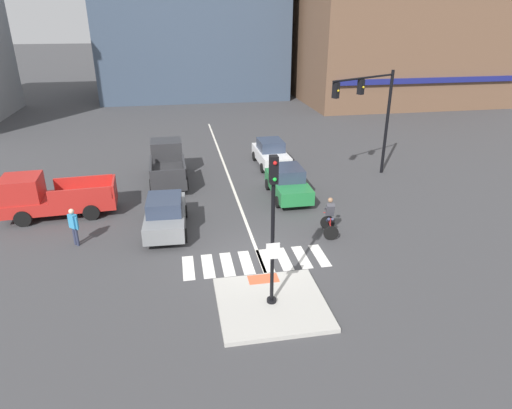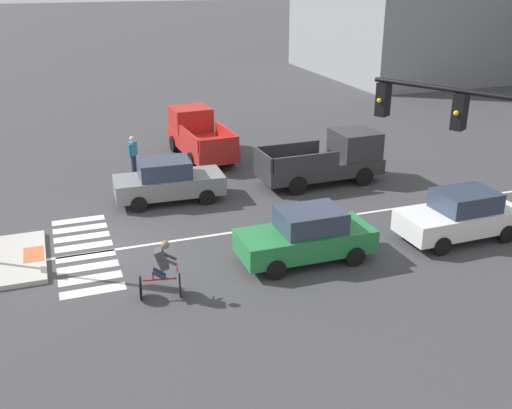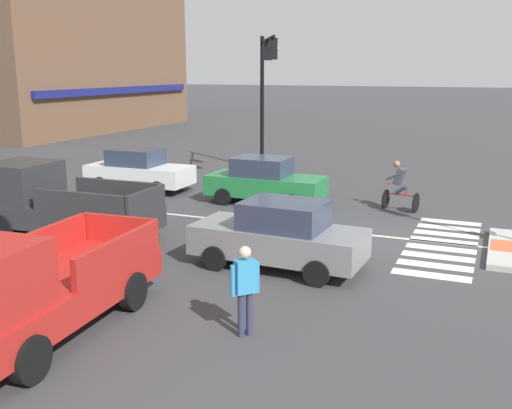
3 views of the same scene
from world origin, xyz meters
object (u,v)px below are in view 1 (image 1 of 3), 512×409
Objects in this scene: car_grey_westbound_near at (165,214)px; cyclist at (330,216)px; pedestrian_at_curb_left at (74,224)px; car_white_eastbound_far at (271,153)px; car_green_eastbound_mid at (288,182)px; traffic_light_mast at (372,106)px; pickup_truck_red_cross_left at (50,197)px; signal_pole at (273,219)px; pickup_truck_charcoal_westbound_far at (167,164)px.

car_grey_westbound_near is 2.48× the size of cyclist.
cyclist reaches higher than pedestrian_at_curb_left.
car_green_eastbound_mid is at bearing -92.67° from car_white_eastbound_far.
traffic_light_mast is 3.64× the size of cyclist.
signal_pole is at bearing -45.30° from pickup_truck_red_cross_left.
pickup_truck_red_cross_left is at bearing 116.84° from pedestrian_at_curb_left.
car_grey_westbound_near is 7.28m from cyclist.
car_white_eastbound_far is 10.62m from car_grey_westbound_near.
car_white_eastbound_far is (3.15, 14.68, -2.39)m from signal_pole.
signal_pole is at bearing -102.10° from car_white_eastbound_far.
traffic_light_mast is 1.49× the size of car_green_eastbound_mid.
signal_pole is at bearing -125.73° from traffic_light_mast.
car_grey_westbound_near is at bearing 118.51° from signal_pole.
pickup_truck_charcoal_westbound_far is 3.08× the size of pedestrian_at_curb_left.
car_white_eastbound_far is 1.01× the size of car_green_eastbound_mid.
cyclist reaches higher than car_green_eastbound_mid.
pickup_truck_charcoal_westbound_far is 3.06× the size of cyclist.
car_grey_westbound_near is 0.81× the size of pickup_truck_charcoal_westbound_far.
cyclist is at bearing -80.90° from car_green_eastbound_mid.
car_green_eastbound_mid is 7.35m from pickup_truck_charcoal_westbound_far.
traffic_light_mast reaches higher than car_grey_westbound_near.
cyclist is (3.63, 4.70, -2.33)m from signal_pole.
car_white_eastbound_far and car_green_eastbound_mid have the same top height.
pedestrian_at_curb_left reaches higher than car_green_eastbound_mid.
traffic_light_mast reaches higher than signal_pole.
pickup_truck_red_cross_left is at bearing 134.70° from signal_pole.
car_white_eastbound_far is at bearing 77.90° from signal_pole.
pickup_truck_red_cross_left is (-12.02, -5.71, 0.17)m from car_white_eastbound_far.
traffic_light_mast is 1.19× the size of pickup_truck_charcoal_westbound_far.
cyclist is at bearing -87.25° from car_white_eastbound_far.
car_white_eastbound_far is 9.99m from cyclist.
cyclist is at bearing -50.43° from pickup_truck_charcoal_westbound_far.
car_white_eastbound_far is 13.31m from pickup_truck_red_cross_left.
signal_pole is 0.83× the size of traffic_light_mast.
signal_pole is 13.75m from pickup_truck_charcoal_westbound_far.
pickup_truck_red_cross_left is (-5.42, 2.60, 0.17)m from car_grey_westbound_near.
cyclist is (6.98, -8.44, -0.11)m from pickup_truck_charcoal_westbound_far.
pickup_truck_charcoal_westbound_far is 8.43m from pedestrian_at_curb_left.
signal_pole is 10.00m from car_green_eastbound_mid.
signal_pole reaches higher than car_white_eastbound_far.
cyclist is at bearing -124.32° from traffic_light_mast.
signal_pole is at bearing -127.63° from cyclist.
pedestrian_at_curb_left is (-10.34, -9.04, 0.17)m from car_white_eastbound_far.
traffic_light_mast is at bearing -33.68° from car_white_eastbound_far.
pickup_truck_charcoal_westbound_far reaches higher than car_white_eastbound_far.
car_white_eastbound_far is 2.48× the size of pedestrian_at_curb_left.
signal_pole is 0.98× the size of pickup_truck_red_cross_left.
car_grey_westbound_near is at bearing -128.47° from car_white_eastbound_far.
car_grey_westbound_near is at bearing -90.90° from pickup_truck_charcoal_westbound_far.
car_green_eastbound_mid is 11.78m from pickup_truck_red_cross_left.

